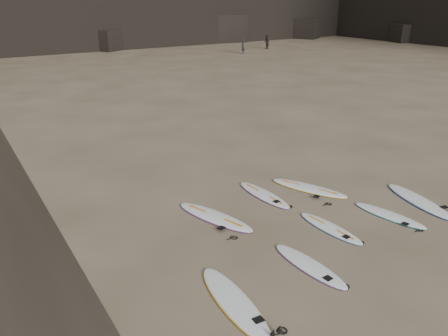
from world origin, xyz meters
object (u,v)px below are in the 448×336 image
object	(u,v)px
surfboard_5	(215,217)
person_b	(267,42)
surfboard_1	(309,265)
surfboard_4	(419,201)
surfboard_3	(389,215)
surfboard_7	(309,188)
surfboard_0	(234,301)
surfboard_2	(330,228)
surfboard_6	(264,194)
person_a	(243,46)

from	to	relation	value
surfboard_5	person_b	distance (m)	43.34
surfboard_1	surfboard_4	bearing A→B (deg)	5.18
surfboard_3	surfboard_7	world-z (taller)	surfboard_7
surfboard_4	surfboard_5	world-z (taller)	same
surfboard_3	surfboard_4	xyz separation A→B (m)	(1.59, 0.12, 0.01)
surfboard_0	surfboard_2	distance (m)	4.20
surfboard_1	surfboard_6	world-z (taller)	surfboard_6
surfboard_0	surfboard_6	bearing A→B (deg)	50.95
surfboard_0	surfboard_4	distance (m)	7.69
surfboard_4	person_b	size ratio (longest dim) A/B	1.70
surfboard_7	surfboard_5	bearing A→B (deg)	156.92
surfboard_6	person_b	xyz separation A→B (m)	(25.62, 32.81, 0.77)
surfboard_3	surfboard_0	bearing A→B (deg)	177.49
surfboard_0	surfboard_3	bearing A→B (deg)	12.32
surfboard_0	person_a	distance (m)	42.29
surfboard_6	person_b	distance (m)	41.64
surfboard_4	person_a	xyz separation A→B (m)	(16.74, 33.65, 0.73)
surfboard_1	surfboard_4	distance (m)	5.42
surfboard_7	surfboard_0	bearing A→B (deg)	-170.57
surfboard_0	surfboard_7	xyz separation A→B (m)	(5.39, 3.50, -0.00)
surfboard_4	person_b	xyz separation A→B (m)	(21.77, 35.83, 0.76)
surfboard_2	surfboard_5	bearing A→B (deg)	133.29
surfboard_2	surfboard_3	world-z (taller)	surfboard_3
surfboard_2	surfboard_7	bearing A→B (deg)	56.96
person_a	surfboard_6	bearing A→B (deg)	8.34
surfboard_0	surfboard_5	bearing A→B (deg)	69.73
surfboard_1	surfboard_2	bearing A→B (deg)	27.74
surfboard_0	surfboard_2	world-z (taller)	surfboard_0
surfboard_5	person_b	bearing A→B (deg)	32.53
surfboard_6	surfboard_2	bearing A→B (deg)	-86.59
surfboard_2	surfboard_5	world-z (taller)	surfboard_5
surfboard_4	surfboard_5	distance (m)	6.53
surfboard_0	surfboard_4	xyz separation A→B (m)	(7.64, 0.89, 0.00)
surfboard_4	person_b	world-z (taller)	person_b
surfboard_5	person_a	distance (m)	38.52
surfboard_2	surfboard_7	xyz separation A→B (m)	(1.36, 2.33, 0.01)
surfboard_0	surfboard_6	distance (m)	5.45
surfboard_2	surfboard_3	distance (m)	2.06
surfboard_1	surfboard_5	xyz separation A→B (m)	(-0.63, 3.33, 0.01)
surfboard_5	surfboard_7	bearing A→B (deg)	-17.08
surfboard_2	surfboard_4	xyz separation A→B (m)	(3.61, -0.28, 0.01)
surfboard_4	surfboard_5	bearing A→B (deg)	170.27
surfboard_1	surfboard_6	bearing A→B (deg)	65.24
surfboard_5	surfboard_7	size ratio (longest dim) A/B	1.02
surfboard_0	person_b	distance (m)	47.06
person_a	surfboard_5	bearing A→B (deg)	6.05
person_a	person_b	bearing A→B (deg)	155.67
surfboard_3	person_b	distance (m)	42.88
surfboard_0	surfboard_7	size ratio (longest dim) A/B	1.02
surfboard_0	person_a	world-z (taller)	person_a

